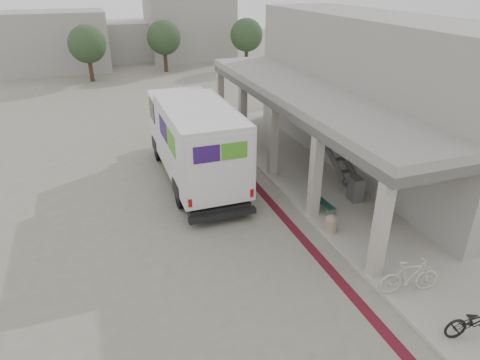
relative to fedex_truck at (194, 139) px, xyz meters
name	(u,v)px	position (x,y,z in m)	size (l,w,h in m)	color
ground	(268,232)	(1.39, -5.29, -1.99)	(120.00, 120.00, 0.00)	slate
bike_lane_stripe	(271,203)	(2.39, -3.29, -1.98)	(0.35, 40.00, 0.01)	#53101B
sidewalk	(360,212)	(5.39, -5.29, -1.93)	(4.40, 28.00, 0.12)	#9A958A
transit_building	(365,96)	(8.22, -0.79, 1.41)	(7.60, 17.00, 7.00)	gray
distant_backdrop	(107,37)	(-1.45, 30.60, 0.71)	(28.00, 10.00, 6.50)	gray
tree_left	(87,44)	(-3.61, 22.71, 1.19)	(3.20, 3.20, 4.80)	#38281C
tree_mid	(164,38)	(3.39, 24.71, 1.19)	(3.20, 3.20, 4.80)	#38281C
tree_right	(246,35)	(11.39, 23.71, 1.19)	(3.20, 3.20, 4.80)	#38281C
fedex_truck	(194,139)	(0.00, 0.00, 0.00)	(2.81, 8.78, 3.73)	black
bench	(321,202)	(3.99, -4.53, -1.60)	(0.43, 1.62, 0.38)	gray
bollard_near	(331,223)	(3.49, -6.15, -1.53)	(0.45, 0.45, 0.68)	gray
bollard_far	(379,216)	(5.50, -6.29, -1.56)	(0.41, 0.41, 0.62)	gray
utility_cabinet	(356,189)	(5.69, -4.40, -1.36)	(0.45, 0.61, 1.01)	slate
bicycle_black	(478,320)	(4.45, -11.81, -1.39)	(0.64, 1.83, 0.96)	black
bicycle_cream	(410,276)	(3.92, -9.84, -1.31)	(0.53, 1.86, 1.12)	#B9B9A2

